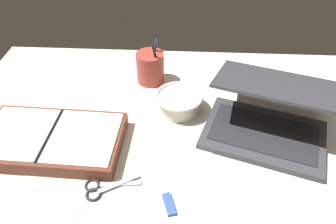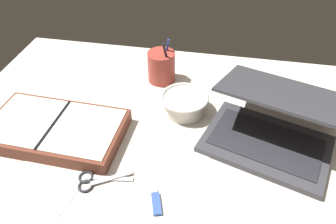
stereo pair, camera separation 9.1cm
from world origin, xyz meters
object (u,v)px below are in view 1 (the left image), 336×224
(pen_cup, at_px, (152,67))
(bowl, at_px, (180,102))
(laptop, at_px, (269,117))
(scissors, at_px, (102,188))
(planner, at_px, (54,140))

(pen_cup, bearing_deg, bowl, -56.44)
(laptop, xyz_separation_m, scissors, (-0.44, -0.23, -0.05))
(bowl, relative_size, scissors, 1.07)
(laptop, height_order, planner, laptop)
(planner, bearing_deg, bowl, 28.85)
(bowl, xyz_separation_m, scissors, (-0.18, -0.31, -0.03))
(laptop, bearing_deg, planner, -153.10)
(pen_cup, height_order, planner, pen_cup)
(bowl, height_order, pen_cup, pen_cup)
(bowl, distance_m, pen_cup, 0.19)
(planner, distance_m, scissors, 0.21)
(laptop, distance_m, planner, 0.61)
(planner, bearing_deg, laptop, 11.02)
(planner, bearing_deg, pen_cup, 55.78)
(laptop, xyz_separation_m, bowl, (-0.25, 0.08, -0.02))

